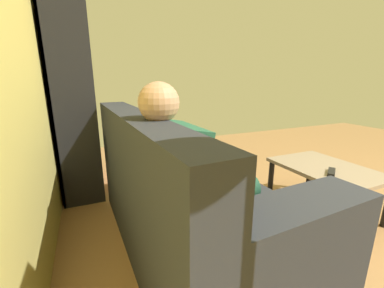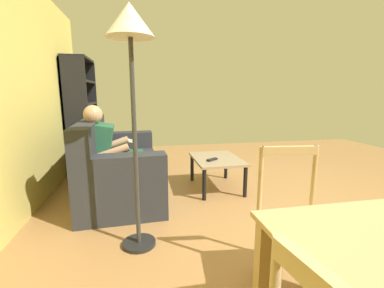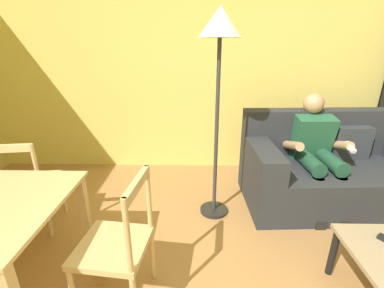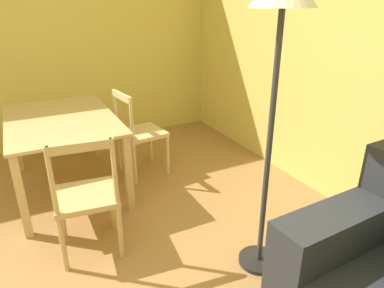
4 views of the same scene
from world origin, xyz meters
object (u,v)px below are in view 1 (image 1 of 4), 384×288
at_px(couch, 183,200).
at_px(bookshelf, 76,123).
at_px(tv_remote, 331,172).
at_px(person_lounging, 195,177).
at_px(coffee_table, 326,173).

distance_m(couch, bookshelf, 1.56).
bearing_deg(tv_remote, couch, 46.22).
xyz_separation_m(person_lounging, coffee_table, (0.13, -1.30, -0.23)).
xyz_separation_m(person_lounging, tv_remote, (0.01, -1.20, -0.16)).
xyz_separation_m(coffee_table, bookshelf, (1.44, 1.95, 0.34)).
bearing_deg(couch, bookshelf, 25.42).
distance_m(person_lounging, tv_remote, 1.22).
relative_size(person_lounging, tv_remote, 6.69).
xyz_separation_m(couch, coffee_table, (-0.07, -1.30, 0.01)).
height_order(coffee_table, bookshelf, bookshelf).
bearing_deg(coffee_table, tv_remote, 140.65).
xyz_separation_m(tv_remote, bookshelf, (1.56, 1.86, 0.27)).
relative_size(couch, coffee_table, 2.24).
height_order(couch, person_lounging, person_lounging).
xyz_separation_m(couch, person_lounging, (-0.20, 0.00, 0.25)).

